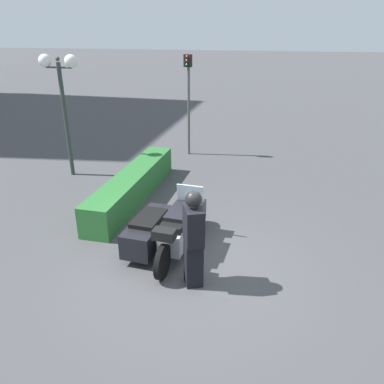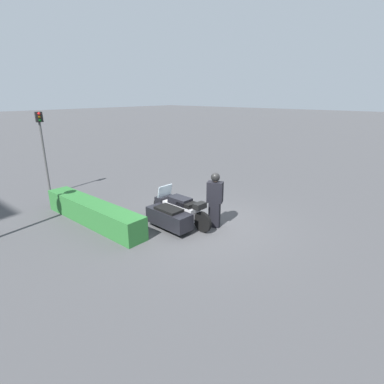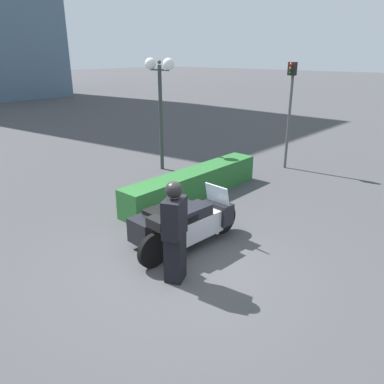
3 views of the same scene
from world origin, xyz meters
The scene contains 5 objects.
ground_plane centered at (0.00, 0.00, 0.00)m, with size 160.00×160.00×0.00m, color #424244.
police_motorcycle centered at (0.80, 0.71, 0.47)m, with size 2.64×1.31×1.16m.
officer_rider centered at (-0.27, -0.13, 0.95)m, with size 0.57×0.47×1.79m.
hedge_bush_curbside centered at (2.93, 2.28, 0.37)m, with size 4.65×0.72×0.74m, color #28662D.
traffic_light_near centered at (7.05, 1.81, 2.25)m, with size 0.22×0.28×3.43m.
Camera 2 is at (-5.52, 7.12, 4.09)m, focal length 28.00 mm.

